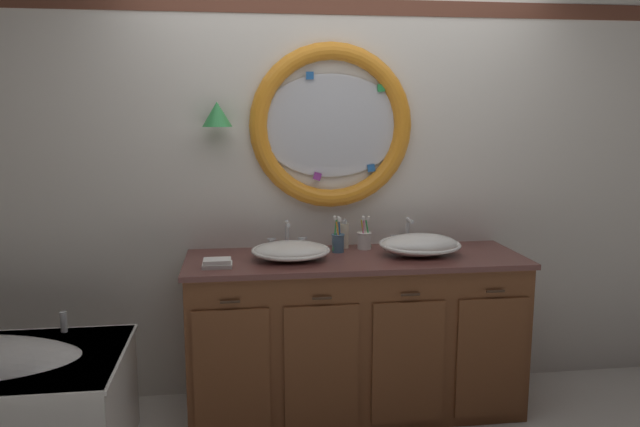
% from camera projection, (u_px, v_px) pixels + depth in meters
% --- Properties ---
extents(back_wall_assembly, '(6.40, 0.26, 2.60)m').
position_uv_depth(back_wall_assembly, '(338.00, 177.00, 3.72)').
color(back_wall_assembly, silver).
rests_on(back_wall_assembly, ground_plane).
extents(vanity_counter, '(1.91, 0.66, 0.91)m').
position_uv_depth(vanity_counter, '(354.00, 333.00, 3.54)').
color(vanity_counter, brown).
rests_on(vanity_counter, ground_plane).
extents(sink_basin_left, '(0.44, 0.44, 0.10)m').
position_uv_depth(sink_basin_left, '(291.00, 251.00, 3.38)').
color(sink_basin_left, white).
rests_on(sink_basin_left, vanity_counter).
extents(sink_basin_right, '(0.46, 0.46, 0.12)m').
position_uv_depth(sink_basin_right, '(420.00, 245.00, 3.47)').
color(sink_basin_right, white).
rests_on(sink_basin_right, vanity_counter).
extents(faucet_set_left, '(0.23, 0.13, 0.18)m').
position_uv_depth(faucet_set_left, '(287.00, 238.00, 3.62)').
color(faucet_set_left, silver).
rests_on(faucet_set_left, vanity_counter).
extents(faucet_set_right, '(0.21, 0.12, 0.18)m').
position_uv_depth(faucet_set_right, '(408.00, 235.00, 3.72)').
color(faucet_set_right, silver).
rests_on(faucet_set_right, vanity_counter).
extents(toothbrush_holder_left, '(0.08, 0.08, 0.22)m').
position_uv_depth(toothbrush_holder_left, '(338.00, 241.00, 3.56)').
color(toothbrush_holder_left, slate).
rests_on(toothbrush_holder_left, vanity_counter).
extents(toothbrush_holder_right, '(0.09, 0.09, 0.20)m').
position_uv_depth(toothbrush_holder_right, '(364.00, 239.00, 3.64)').
color(toothbrush_holder_right, white).
rests_on(toothbrush_holder_right, vanity_counter).
extents(soap_dispenser, '(0.05, 0.06, 0.18)m').
position_uv_depth(soap_dispenser, '(344.00, 235.00, 3.67)').
color(soap_dispenser, '#EFE5C6').
rests_on(soap_dispenser, vanity_counter).
extents(folded_hand_towel, '(0.16, 0.11, 0.04)m').
position_uv_depth(folded_hand_towel, '(217.00, 263.00, 3.22)').
color(folded_hand_towel, white).
rests_on(folded_hand_towel, vanity_counter).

